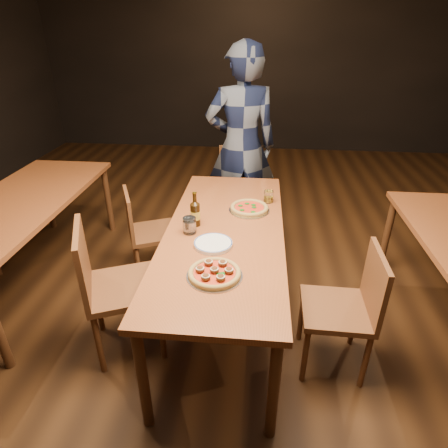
# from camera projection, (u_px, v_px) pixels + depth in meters

# --- Properties ---
(ground) EXTENTS (9.00, 9.00, 0.00)m
(ground) POSITION_uv_depth(u_px,v_px,m) (225.00, 314.00, 2.92)
(ground) COLOR black
(room_shell) EXTENTS (9.00, 9.00, 9.00)m
(room_shell) POSITION_uv_depth(u_px,v_px,m) (225.00, 53.00, 2.04)
(room_shell) COLOR black
(room_shell) RESTS_ON ground
(table_main) EXTENTS (0.80, 2.00, 0.75)m
(table_main) POSITION_uv_depth(u_px,v_px,m) (225.00, 239.00, 2.60)
(table_main) COLOR brown
(table_main) RESTS_ON ground
(table_left) EXTENTS (0.80, 2.00, 0.75)m
(table_left) POSITION_uv_depth(u_px,v_px,m) (18.00, 210.00, 3.01)
(table_left) COLOR brown
(table_left) RESTS_ON ground
(chair_main_nw) EXTENTS (0.60, 0.60, 0.99)m
(chair_main_nw) POSITION_uv_depth(u_px,v_px,m) (124.00, 286.00, 2.43)
(chair_main_nw) COLOR #593217
(chair_main_nw) RESTS_ON ground
(chair_main_sw) EXTENTS (0.52, 0.52, 0.84)m
(chair_main_sw) POSITION_uv_depth(u_px,v_px,m) (153.00, 232.00, 3.22)
(chair_main_sw) COLOR #593217
(chair_main_sw) RESTS_ON ground
(chair_main_e) EXTENTS (0.43, 0.43, 0.89)m
(chair_main_e) POSITION_uv_depth(u_px,v_px,m) (336.00, 309.00, 2.30)
(chair_main_e) COLOR #593217
(chair_main_e) RESTS_ON ground
(chair_end) EXTENTS (0.45, 0.45, 0.94)m
(chair_end) POSITION_uv_depth(u_px,v_px,m) (239.00, 192.00, 3.85)
(chair_end) COLOR #593217
(chair_end) RESTS_ON ground
(pizza_meatball) EXTENTS (0.32, 0.32, 0.06)m
(pizza_meatball) POSITION_uv_depth(u_px,v_px,m) (214.00, 273.00, 2.08)
(pizza_meatball) COLOR #B7B7BF
(pizza_meatball) RESTS_ON table_main
(pizza_margherita) EXTENTS (0.31, 0.31, 0.04)m
(pizza_margherita) POSITION_uv_depth(u_px,v_px,m) (249.00, 208.00, 2.82)
(pizza_margherita) COLOR #B7B7BF
(pizza_margherita) RESTS_ON table_main
(plate_stack) EXTENTS (0.25, 0.25, 0.02)m
(plate_stack) POSITION_uv_depth(u_px,v_px,m) (213.00, 244.00, 2.37)
(plate_stack) COLOR white
(plate_stack) RESTS_ON table_main
(beer_bottle) EXTENTS (0.07, 0.07, 0.24)m
(beer_bottle) POSITION_uv_depth(u_px,v_px,m) (195.00, 214.00, 2.58)
(beer_bottle) COLOR black
(beer_bottle) RESTS_ON table_main
(water_glass) EXTENTS (0.09, 0.09, 0.11)m
(water_glass) POSITION_uv_depth(u_px,v_px,m) (190.00, 225.00, 2.50)
(water_glass) COLOR white
(water_glass) RESTS_ON table_main
(amber_glass) EXTENTS (0.07, 0.07, 0.09)m
(amber_glass) POSITION_uv_depth(u_px,v_px,m) (269.00, 197.00, 2.94)
(amber_glass) COLOR #AB7813
(amber_glass) RESTS_ON table_main
(diner) EXTENTS (0.77, 0.58, 1.89)m
(diner) POSITION_uv_depth(u_px,v_px,m) (241.00, 147.00, 3.62)
(diner) COLOR black
(diner) RESTS_ON ground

